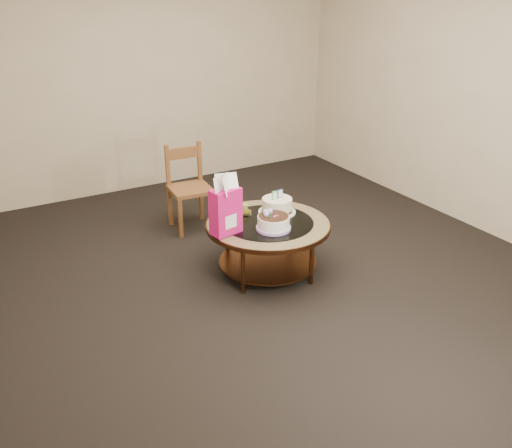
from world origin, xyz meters
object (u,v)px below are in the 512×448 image
decorated_cake (273,223)px  coffee_table (268,231)px  gift_bag (226,205)px  dining_chair (189,187)px  cream_cake (277,206)px

decorated_cake → coffee_table: bearing=74.9°
gift_bag → dining_chair: gift_bag is taller
coffee_table → gift_bag: gift_bag is taller
coffee_table → dining_chair: bearing=99.1°
decorated_cake → cream_cake: size_ratio=0.88×
decorated_cake → gift_bag: (-0.35, 0.13, 0.18)m
cream_cake → dining_chair: (-0.35, 1.04, -0.10)m
decorated_cake → cream_cake: (0.20, 0.27, 0.01)m
cream_cake → dining_chair: bearing=104.8°
decorated_cake → dining_chair: size_ratio=0.34×
gift_bag → dining_chair: size_ratio=0.57×
coffee_table → decorated_cake: size_ratio=3.69×
coffee_table → decorated_cake: 0.20m
decorated_cake → cream_cake: 0.34m
cream_cake → gift_bag: (-0.56, -0.14, 0.17)m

